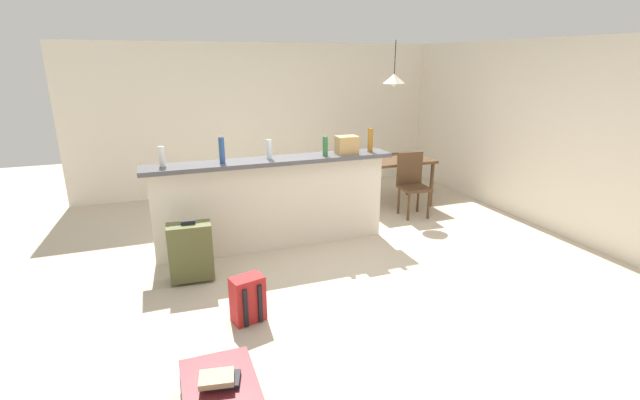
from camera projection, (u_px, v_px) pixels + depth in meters
ground_plane at (335, 252)px, 5.50m from camera, size 13.00×13.00×0.05m
wall_back at (270, 118)px, 7.84m from camera, size 6.60×0.10×2.50m
wall_right at (526, 131)px, 6.40m from camera, size 0.10×6.00×2.50m
partition_half_wall at (274, 206)px, 5.45m from camera, size 2.80×0.20×1.06m
bar_countertop at (272, 161)px, 5.28m from camera, size 2.96×0.40×0.05m
bottle_white at (162, 156)px, 4.87m from camera, size 0.07×0.07×0.22m
bottle_blue at (222, 150)px, 5.01m from camera, size 0.06×0.06×0.29m
bottle_clear at (269, 149)px, 5.25m from camera, size 0.06×0.06×0.23m
bottle_green at (325, 146)px, 5.40m from camera, size 0.06×0.06×0.24m
bottle_amber at (370, 140)px, 5.64m from camera, size 0.06×0.06×0.30m
grocery_bag at (347, 145)px, 5.52m from camera, size 0.26×0.18×0.22m
dining_table at (394, 164)px, 7.08m from camera, size 1.10×0.80×0.74m
dining_chair_near_partition at (412, 181)px, 6.60m from camera, size 0.43×0.43×0.93m
pendant_lamp at (394, 79)px, 6.76m from camera, size 0.34×0.34×0.67m
suitcase_flat_maroon at (221, 397)px, 2.94m from camera, size 0.50×0.83×0.22m
suitcase_upright_olive at (191, 251)px, 4.64m from camera, size 0.45×0.27×0.67m
backpack_red at (247, 299)px, 3.97m from camera, size 0.32×0.29×0.42m
book_stack at (219, 379)px, 2.90m from camera, size 0.29×0.22×0.07m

